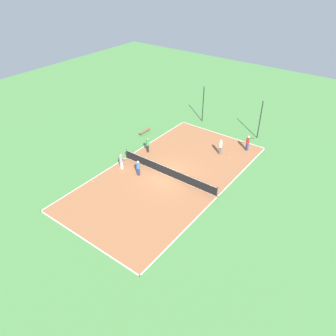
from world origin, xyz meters
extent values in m
plane|color=#518E47|center=(0.00, 0.00, 0.00)|extent=(80.00, 80.00, 0.00)
cube|color=#AD6B42|center=(0.00, 0.00, 0.01)|extent=(11.20, 21.48, 0.02)
cube|color=white|center=(-5.55, 0.00, 0.02)|extent=(0.10, 21.48, 0.00)
cube|color=white|center=(5.55, 0.00, 0.02)|extent=(0.10, 21.48, 0.00)
cube|color=white|center=(0.00, -10.69, 0.02)|extent=(11.20, 0.10, 0.00)
cube|color=white|center=(0.00, 10.69, 0.02)|extent=(11.20, 0.10, 0.00)
cube|color=white|center=(0.00, 0.00, 0.02)|extent=(11.20, 0.10, 0.00)
cylinder|color=black|center=(-5.45, 0.00, 0.53)|extent=(0.10, 0.10, 1.02)
cylinder|color=black|center=(5.45, 0.00, 0.53)|extent=(0.10, 0.10, 1.02)
cube|color=black|center=(0.00, 0.00, 0.51)|extent=(10.90, 0.03, 0.97)
cube|color=white|center=(0.00, 0.00, 0.96)|extent=(10.90, 0.04, 0.06)
cube|color=olive|center=(-7.45, 5.37, 0.43)|extent=(0.36, 1.82, 0.04)
cylinder|color=#4C4C51|center=(-7.45, 4.61, 0.21)|extent=(0.08, 0.08, 0.41)
cylinder|color=#4C4C51|center=(-7.45, 6.13, 0.21)|extent=(0.08, 0.08, 0.41)
cube|color=#4C4C51|center=(2.09, 6.59, 0.47)|extent=(0.32, 0.32, 0.89)
cylinder|color=silver|center=(2.09, 6.59, 1.22)|extent=(0.51, 0.51, 0.62)
sphere|color=beige|center=(2.09, 6.59, 1.67)|extent=(0.27, 0.27, 0.27)
cube|color=white|center=(-4.49, -1.82, 0.45)|extent=(0.29, 0.26, 0.84)
cylinder|color=gray|center=(-4.49, -1.82, 1.16)|extent=(0.44, 0.44, 0.59)
sphere|color=tan|center=(-4.49, -1.82, 1.59)|extent=(0.25, 0.25, 0.25)
cylinder|color=#262626|center=(-4.18, -1.90, 1.31)|extent=(0.28, 0.10, 0.03)
torus|color=black|center=(-3.91, -1.96, 1.31)|extent=(0.37, 0.37, 0.02)
cube|color=black|center=(-4.45, 2.29, 0.45)|extent=(0.32, 0.32, 0.86)
cylinder|color=green|center=(-4.45, 2.29, 1.18)|extent=(0.51, 0.51, 0.60)
sphere|color=#A87A56|center=(-4.45, 2.29, 1.61)|extent=(0.26, 0.26, 0.26)
cube|color=navy|center=(4.08, 9.08, 0.47)|extent=(0.29, 0.31, 0.90)
cylinder|color=red|center=(4.08, 9.08, 1.24)|extent=(0.48, 0.48, 0.63)
sphere|color=beige|center=(4.08, 9.08, 1.69)|extent=(0.27, 0.27, 0.27)
cylinder|color=#262626|center=(4.23, 9.37, 1.40)|extent=(0.15, 0.26, 0.03)
torus|color=black|center=(4.35, 9.62, 1.40)|extent=(0.41, 0.41, 0.02)
cube|color=navy|center=(-2.35, -1.68, 0.44)|extent=(0.26, 0.22, 0.83)
cylinder|color=blue|center=(-2.35, -1.68, 1.14)|extent=(0.38, 0.38, 0.58)
sphere|color=beige|center=(-2.35, -1.68, 1.55)|extent=(0.25, 0.25, 0.25)
sphere|color=#CCE033|center=(-4.17, 0.42, 0.06)|extent=(0.07, 0.07, 0.07)
sphere|color=#CCE033|center=(-5.11, -5.13, 0.06)|extent=(0.07, 0.07, 0.07)
sphere|color=#CCE033|center=(3.31, 6.54, 0.06)|extent=(0.07, 0.07, 0.07)
cylinder|color=black|center=(-3.80, 12.48, 2.30)|extent=(0.12, 0.12, 4.59)
cylinder|color=black|center=(3.80, 12.48, 2.30)|extent=(0.12, 0.12, 4.59)
camera|label=1|loc=(15.72, -21.09, 18.58)|focal=35.00mm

